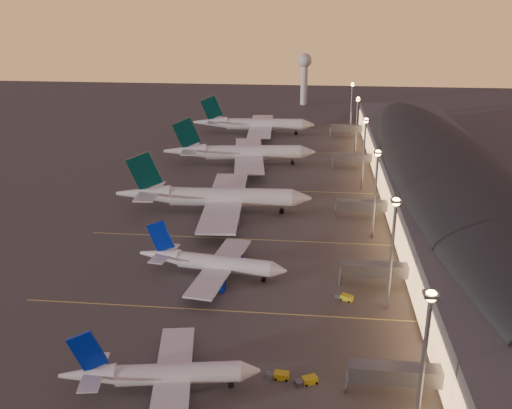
# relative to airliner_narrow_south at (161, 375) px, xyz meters

# --- Properties ---
(ground) EXTENTS (700.00, 700.00, 0.00)m
(ground) POSITION_rel_airliner_narrow_south_xyz_m (6.11, 32.82, -3.21)
(ground) COLOR #474441
(airliner_narrow_south) EXTENTS (34.70, 31.35, 12.41)m
(airliner_narrow_south) POSITION_rel_airliner_narrow_south_xyz_m (0.00, 0.00, 0.00)
(airliner_narrow_south) COLOR silver
(airliner_narrow_south) RESTS_ON ground
(airliner_narrow_north) EXTENTS (37.94, 34.19, 13.55)m
(airliner_narrow_north) POSITION_rel_airliner_narrow_south_xyz_m (0.82, 44.22, 0.29)
(airliner_narrow_north) COLOR silver
(airliner_narrow_north) RESTS_ON ground
(airliner_wide_near) EXTENTS (62.49, 57.00, 19.99)m
(airliner_wide_near) POSITION_rel_airliner_narrow_south_xyz_m (-6.50, 88.29, 1.94)
(airliner_wide_near) COLOR silver
(airliner_wide_near) RESTS_ON ground
(airliner_wide_mid) EXTENTS (62.38, 57.29, 19.96)m
(airliner_wide_mid) POSITION_rel_airliner_narrow_south_xyz_m (-5.69, 145.00, 1.93)
(airliner_wide_mid) COLOR silver
(airliner_wide_mid) RESTS_ON ground
(airliner_wide_far) EXTENTS (61.33, 55.92, 19.63)m
(airliner_wide_far) POSITION_rel_airliner_narrow_south_xyz_m (-6.31, 202.31, 1.84)
(airliner_wide_far) COLOR silver
(airliner_wide_far) RESTS_ON ground
(terminal_building) EXTENTS (56.35, 255.00, 17.46)m
(terminal_building) POSITION_rel_airliner_narrow_south_xyz_m (67.94, 105.29, 5.57)
(terminal_building) COLOR #49494E
(terminal_building) RESTS_ON ground
(light_masts) EXTENTS (2.20, 217.20, 25.90)m
(light_masts) POSITION_rel_airliner_narrow_south_xyz_m (42.11, 97.82, 14.35)
(light_masts) COLOR slate
(light_masts) RESTS_ON ground
(radar_tower) EXTENTS (9.00, 9.00, 32.50)m
(radar_tower) POSITION_rel_airliner_narrow_south_xyz_m (16.11, 292.82, 18.66)
(radar_tower) COLOR silver
(radar_tower) RESTS_ON ground
(lane_markings) EXTENTS (90.00, 180.36, 0.00)m
(lane_markings) POSITION_rel_airliner_narrow_south_xyz_m (6.11, 72.82, -3.20)
(lane_markings) COLOR #D8C659
(lane_markings) RESTS_ON ground
(baggage_tug_b) EXTENTS (4.14, 1.98, 1.21)m
(baggage_tug_b) POSITION_rel_airliner_narrow_south_xyz_m (20.02, 5.53, -2.66)
(baggage_tug_b) COLOR gold
(baggage_tug_b) RESTS_ON ground
(baggage_tug_c) EXTENTS (4.37, 3.35, 1.23)m
(baggage_tug_c) POSITION_rel_airliner_narrow_south_xyz_m (32.92, 35.72, -2.65)
(baggage_tug_c) COLOR gold
(baggage_tug_c) RESTS_ON ground
(baggage_tug_d) EXTENTS (4.32, 3.13, 1.20)m
(baggage_tug_d) POSITION_rel_airliner_narrow_south_xyz_m (25.14, 4.55, -2.66)
(baggage_tug_d) COLOR gold
(baggage_tug_d) RESTS_ON ground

